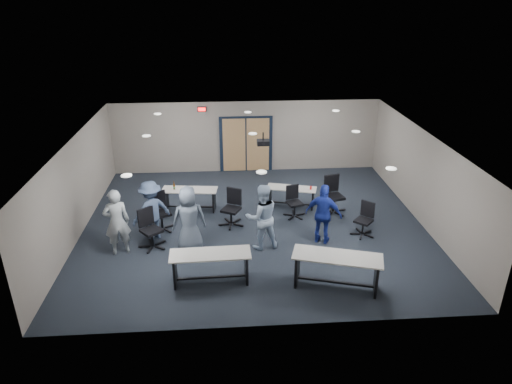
{
  "coord_description": "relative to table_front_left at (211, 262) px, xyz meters",
  "views": [
    {
      "loc": [
        -0.81,
        -12.04,
        6.43
      ],
      "look_at": [
        0.04,
        -0.3,
        1.2
      ],
      "focal_mm": 32.0,
      "sensor_mm": 36.0,
      "label": 1
    }
  ],
  "objects": [
    {
      "name": "table_back_right",
      "position": [
        2.51,
        4.02,
        -0.09
      ],
      "size": [
        1.66,
        0.93,
        0.74
      ],
      "rotation": [
        0.0,
        0.0,
        -0.27
      ],
      "color": "#BAB7B0",
      "rests_on": "floor"
    },
    {
      "name": "table_front_right",
      "position": [
        2.93,
        -0.42,
        0.04
      ],
      "size": [
        2.16,
        1.24,
        0.83
      ],
      "rotation": [
        0.0,
        0.0,
        -0.29
      ],
      "color": "#BAB7B0",
      "rests_on": "floor"
    },
    {
      "name": "person_navy",
      "position": [
        3.04,
        1.66,
        0.33
      ],
      "size": [
        1.09,
        0.81,
        1.72
      ],
      "primitive_type": "imported",
      "rotation": [
        0.0,
        0.0,
        2.7
      ],
      "color": "navy",
      "rests_on": "floor"
    },
    {
      "name": "exit_sign",
      "position": [
        -0.38,
        7.25,
        1.92
      ],
      "size": [
        0.32,
        0.07,
        0.18
      ],
      "color": "black",
      "rests_on": "back_wall"
    },
    {
      "name": "person_back",
      "position": [
        -1.66,
        2.22,
        0.33
      ],
      "size": [
        1.28,
        1.16,
        1.72
      ],
      "primitive_type": "imported",
      "rotation": [
        0.0,
        0.0,
        3.76
      ],
      "color": "#465A7F",
      "rests_on": "floor"
    },
    {
      "name": "back_wall",
      "position": [
        1.22,
        7.31,
        0.82
      ],
      "size": [
        10.0,
        0.04,
        2.7
      ],
      "primitive_type": "cube",
      "color": "gray",
      "rests_on": "floor"
    },
    {
      "name": "ceiling_projector",
      "position": [
        1.52,
        3.31,
        1.88
      ],
      "size": [
        0.35,
        0.32,
        0.37
      ],
      "color": "black",
      "rests_on": "ceiling"
    },
    {
      "name": "floor",
      "position": [
        1.22,
        2.81,
        -0.53
      ],
      "size": [
        10.0,
        10.0,
        0.0
      ],
      "primitive_type": "plane",
      "color": "black",
      "rests_on": "ground"
    },
    {
      "name": "table_front_left",
      "position": [
        0.0,
        0.0,
        0.0
      ],
      "size": [
        1.92,
        0.69,
        0.77
      ],
      "rotation": [
        0.0,
        0.0,
        0.03
      ],
      "color": "#BAB7B0",
      "rests_on": "floor"
    },
    {
      "name": "chair_loose_left",
      "position": [
        -1.62,
        1.7,
        0.03
      ],
      "size": [
        0.98,
        0.98,
        1.11
      ],
      "primitive_type": null,
      "rotation": [
        0.0,
        0.0,
        0.7
      ],
      "color": "black",
      "rests_on": "floor"
    },
    {
      "name": "front_wall",
      "position": [
        1.22,
        -1.69,
        0.82
      ],
      "size": [
        10.0,
        0.04,
        2.7
      ],
      "primitive_type": "cube",
      "color": "gray",
      "rests_on": "floor"
    },
    {
      "name": "chair_back_c",
      "position": [
        2.5,
        3.25,
        -0.04
      ],
      "size": [
        0.77,
        0.77,
        0.99
      ],
      "primitive_type": null,
      "rotation": [
        0.0,
        0.0,
        0.3
      ],
      "color": "black",
      "rests_on": "floor"
    },
    {
      "name": "chair_back_b",
      "position": [
        0.55,
        2.84,
        0.03
      ],
      "size": [
        0.94,
        0.94,
        1.11
      ],
      "primitive_type": null,
      "rotation": [
        0.0,
        0.0,
        -0.47
      ],
      "color": "black",
      "rests_on": "floor"
    },
    {
      "name": "chair_back_a",
      "position": [
        -1.48,
        2.72,
        0.03
      ],
      "size": [
        0.94,
        0.94,
        1.12
      ],
      "primitive_type": null,
      "rotation": [
        0.0,
        0.0,
        0.45
      ],
      "color": "black",
      "rests_on": "floor"
    },
    {
      "name": "double_door",
      "position": [
        1.22,
        7.27,
        0.52
      ],
      "size": [
        2.0,
        0.07,
        2.2
      ],
      "color": "black",
      "rests_on": "back_wall"
    },
    {
      "name": "chair_back_d",
      "position": [
        3.77,
        3.43,
        0.07
      ],
      "size": [
        0.92,
        0.92,
        1.19
      ],
      "primitive_type": null,
      "rotation": [
        0.0,
        0.0,
        0.26
      ],
      "color": "black",
      "rests_on": "floor"
    },
    {
      "name": "table_back_left",
      "position": [
        -0.74,
        3.99,
        -0.04
      ],
      "size": [
        1.78,
        0.76,
        0.96
      ],
      "rotation": [
        0.0,
        0.0,
        -0.11
      ],
      "color": "#BAB7B0",
      "rests_on": "floor"
    },
    {
      "name": "person_plaid",
      "position": [
        -0.58,
        1.51,
        0.39
      ],
      "size": [
        0.97,
        0.7,
        1.83
      ],
      "primitive_type": "imported",
      "rotation": [
        0.0,
        0.0,
        3.28
      ],
      "color": "slate",
      "rests_on": "floor"
    },
    {
      "name": "person_lightblue",
      "position": [
        1.35,
        1.51,
        0.39
      ],
      "size": [
        1.0,
        0.85,
        1.83
      ],
      "primitive_type": "imported",
      "rotation": [
        0.0,
        0.0,
        3.33
      ],
      "color": "#A9C2E0",
      "rests_on": "floor"
    },
    {
      "name": "right_wall",
      "position": [
        6.22,
        2.81,
        0.82
      ],
      "size": [
        0.04,
        9.0,
        2.7
      ],
      "primitive_type": "cube",
      "color": "gray",
      "rests_on": "floor"
    },
    {
      "name": "person_gray",
      "position": [
        -2.44,
        1.49,
        0.39
      ],
      "size": [
        0.77,
        0.61,
        1.83
      ],
      "primitive_type": "imported",
      "rotation": [
        0.0,
        0.0,
        3.43
      ],
      "color": "#9FA8AE",
      "rests_on": "floor"
    },
    {
      "name": "chair_loose_right",
      "position": [
        4.27,
        1.96,
        -0.04
      ],
      "size": [
        0.87,
        0.87,
        0.98
      ],
      "primitive_type": null,
      "rotation": [
        0.0,
        0.0,
        -0.74
      ],
      "color": "black",
      "rests_on": "floor"
    },
    {
      "name": "left_wall",
      "position": [
        -3.78,
        2.81,
        0.82
      ],
      "size": [
        0.04,
        9.0,
        2.7
      ],
      "primitive_type": "cube",
      "color": "gray",
      "rests_on": "floor"
    },
    {
      "name": "ceiling_can_lights",
      "position": [
        1.22,
        3.06,
        2.14
      ],
      "size": [
        6.24,
        5.74,
        0.02
      ],
      "primitive_type": null,
      "color": "silver",
      "rests_on": "ceiling"
    },
    {
      "name": "ceiling",
      "position": [
        1.22,
        2.81,
        2.17
      ],
      "size": [
        10.0,
        9.0,
        0.04
      ],
      "primitive_type": "cube",
      "color": "silver",
      "rests_on": "back_wall"
    }
  ]
}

